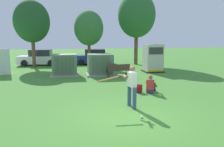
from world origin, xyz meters
TOP-DOWN VIEW (x-y plane):
  - ground_plane at (0.00, 0.00)m, footprint 96.00×96.00m
  - transformer_west at (-2.31, 9.17)m, footprint 2.10×1.70m
  - transformer_mid_west at (0.33, 8.83)m, footprint 2.10×1.70m
  - generator_enclosure at (4.92, 9.49)m, footprint 1.60×1.40m
  - park_bench at (1.59, 7.92)m, footprint 1.84×0.80m
  - batter at (0.45, 0.84)m, footprint 1.62×0.74m
  - sports_ball at (0.50, -0.40)m, footprint 0.09×0.09m
  - seated_spectator at (2.16, 2.96)m, footprint 0.70×0.77m
  - backpack at (1.57, 3.12)m, footprint 0.34×0.28m
  - tree_left at (-5.24, 14.26)m, footprint 3.29×3.29m
  - tree_center_left at (0.04, 14.13)m, footprint 2.85×2.85m
  - tree_center_right at (5.11, 14.78)m, footprint 3.91×3.91m
  - parked_car_leftmost at (-4.91, 15.97)m, footprint 4.37×2.28m
  - parked_car_left_of_center at (0.73, 15.83)m, footprint 4.37×2.29m

SIDE VIEW (x-z plane):
  - ground_plane at x=0.00m, z-range 0.00..0.00m
  - sports_ball at x=0.50m, z-range 0.00..0.09m
  - backpack at x=1.57m, z-range -0.01..0.43m
  - seated_spectator at x=2.16m, z-range -0.11..0.86m
  - park_bench at x=1.59m, z-range 0.08..0.99m
  - parked_car_leftmost at x=-4.91m, z-range -0.06..1.56m
  - parked_car_left_of_center at x=0.73m, z-range -0.06..1.56m
  - transformer_west at x=-2.31m, z-range -0.02..1.60m
  - transformer_mid_west at x=0.33m, z-range -0.02..1.60m
  - batter at x=0.45m, z-range 0.11..1.85m
  - generator_enclosure at x=4.92m, z-range -0.01..2.29m
  - tree_center_left at x=0.04m, z-range 1.01..6.47m
  - tree_left at x=-5.24m, z-range 1.17..7.45m
  - tree_center_right at x=5.11m, z-range 1.39..8.86m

